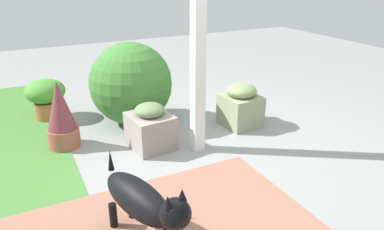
# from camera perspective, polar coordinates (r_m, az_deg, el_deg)

# --- Properties ---
(ground_plane) EXTENTS (12.00, 12.00, 0.00)m
(ground_plane) POSITION_cam_1_polar(r_m,az_deg,el_deg) (3.45, 0.27, -7.22)
(ground_plane) COLOR gray
(porch_pillar) EXTENTS (0.11, 0.11, 2.34)m
(porch_pillar) POSITION_cam_1_polar(r_m,az_deg,el_deg) (3.29, 0.96, 13.09)
(porch_pillar) COLOR white
(porch_pillar) RESTS_ON ground
(stone_planter_nearest) EXTENTS (0.43, 0.41, 0.49)m
(stone_planter_nearest) POSITION_cam_1_polar(r_m,az_deg,el_deg) (4.15, 7.58, 1.45)
(stone_planter_nearest) COLOR gray
(stone_planter_nearest) RESTS_ON ground
(stone_planter_mid) EXTENTS (0.47, 0.44, 0.46)m
(stone_planter_mid) POSITION_cam_1_polar(r_m,az_deg,el_deg) (3.65, -6.50, -1.96)
(stone_planter_mid) COLOR gray
(stone_planter_mid) RESTS_ON ground
(round_shrub) EXTENTS (0.93, 0.93, 0.93)m
(round_shrub) POSITION_cam_1_polar(r_m,az_deg,el_deg) (4.18, -9.51, 4.86)
(round_shrub) COLOR #3A742F
(round_shrub) RESTS_ON ground
(terracotta_pot_spiky) EXTENTS (0.31, 0.31, 0.69)m
(terracotta_pot_spiky) POSITION_cam_1_polar(r_m,az_deg,el_deg) (3.81, -19.76, -0.14)
(terracotta_pot_spiky) COLOR #A0563F
(terracotta_pot_spiky) RESTS_ON ground
(terracotta_pot_broad) EXTENTS (0.46, 0.46, 0.47)m
(terracotta_pot_broad) POSITION_cam_1_polar(r_m,az_deg,el_deg) (4.63, -21.84, 2.79)
(terracotta_pot_broad) COLOR #AC6735
(terracotta_pot_broad) RESTS_ON ground
(dog) EXTENTS (0.81, 0.39, 0.56)m
(dog) POSITION_cam_1_polar(r_m,az_deg,el_deg) (2.38, -7.71, -13.22)
(dog) COLOR black
(dog) RESTS_ON ground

